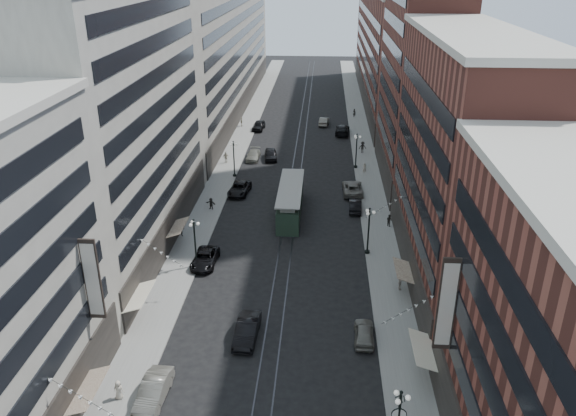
% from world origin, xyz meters
% --- Properties ---
extents(ground, '(220.00, 220.00, 0.00)m').
position_xyz_m(ground, '(0.00, 60.00, 0.00)').
color(ground, black).
rests_on(ground, ground).
extents(sidewalk_west, '(4.00, 180.00, 0.15)m').
position_xyz_m(sidewalk_west, '(-11.00, 70.00, 0.07)').
color(sidewalk_west, gray).
rests_on(sidewalk_west, ground).
extents(sidewalk_east, '(4.00, 180.00, 0.15)m').
position_xyz_m(sidewalk_east, '(11.00, 70.00, 0.07)').
color(sidewalk_east, gray).
rests_on(sidewalk_east, ground).
extents(rail_west, '(0.12, 180.00, 0.02)m').
position_xyz_m(rail_west, '(-0.70, 70.00, 0.01)').
color(rail_west, '#2D2D33').
rests_on(rail_west, ground).
extents(rail_east, '(0.12, 180.00, 0.02)m').
position_xyz_m(rail_east, '(0.70, 70.00, 0.01)').
color(rail_east, '#2D2D33').
rests_on(rail_east, ground).
extents(building_west_mid, '(8.00, 36.00, 28.00)m').
position_xyz_m(building_west_mid, '(-17.00, 33.00, 14.00)').
color(building_west_mid, '#AAA697').
rests_on(building_west_mid, ground).
extents(building_west_far, '(8.00, 90.00, 26.00)m').
position_xyz_m(building_west_far, '(-17.00, 96.00, 13.00)').
color(building_west_far, '#AAA697').
rests_on(building_west_far, ground).
extents(building_east_mid, '(8.00, 30.00, 24.00)m').
position_xyz_m(building_east_mid, '(17.00, 28.00, 12.00)').
color(building_east_mid, brown).
rests_on(building_east_mid, ground).
extents(building_east_tower, '(8.00, 26.00, 42.00)m').
position_xyz_m(building_east_tower, '(17.00, 56.00, 21.00)').
color(building_east_tower, brown).
rests_on(building_east_tower, ground).
extents(building_east_far, '(8.00, 72.00, 24.00)m').
position_xyz_m(building_east_far, '(17.00, 105.00, 12.00)').
color(building_east_far, brown).
rests_on(building_east_far, ground).
extents(lamppost_sw_far, '(1.03, 1.14, 5.52)m').
position_xyz_m(lamppost_sw_far, '(-9.20, 28.00, 3.10)').
color(lamppost_sw_far, black).
rests_on(lamppost_sw_far, sidewalk_west).
extents(lamppost_sw_mid, '(1.03, 1.14, 5.52)m').
position_xyz_m(lamppost_sw_mid, '(-9.20, 55.00, 3.10)').
color(lamppost_sw_mid, black).
rests_on(lamppost_sw_mid, sidewalk_west).
extents(lamppost_se_far, '(1.03, 1.14, 5.52)m').
position_xyz_m(lamppost_se_far, '(9.20, 32.00, 3.10)').
color(lamppost_se_far, black).
rests_on(lamppost_se_far, sidewalk_east).
extents(lamppost_se_mid, '(1.03, 1.14, 5.52)m').
position_xyz_m(lamppost_se_mid, '(9.20, 60.00, 3.10)').
color(lamppost_se_mid, black).
rests_on(lamppost_se_mid, sidewalk_east).
extents(streetcar, '(2.97, 13.42, 3.71)m').
position_xyz_m(streetcar, '(0.00, 42.31, 1.71)').
color(streetcar, '#233729').
rests_on(streetcar, ground).
extents(car_1, '(1.99, 5.12, 1.66)m').
position_xyz_m(car_1, '(-8.20, 8.24, 0.83)').
color(car_1, slate).
rests_on(car_1, ground).
extents(car_2, '(2.57, 5.32, 1.46)m').
position_xyz_m(car_2, '(-8.40, 28.55, 0.73)').
color(car_2, black).
rests_on(car_2, ground).
extents(car_4, '(1.89, 4.34, 1.46)m').
position_xyz_m(car_4, '(7.91, 16.51, 0.73)').
color(car_4, '#68665C').
rests_on(car_4, ground).
extents(car_5, '(2.02, 5.24, 1.70)m').
position_xyz_m(car_5, '(-2.20, 16.06, 0.85)').
color(car_5, black).
rests_on(car_5, ground).
extents(pedestrian_1, '(0.79, 0.47, 1.57)m').
position_xyz_m(pedestrian_1, '(-10.77, 8.09, 0.93)').
color(pedestrian_1, beige).
rests_on(pedestrian_1, sidewalk_west).
extents(pedestrian_2, '(0.95, 0.63, 1.81)m').
position_xyz_m(pedestrian_2, '(-12.50, 34.71, 1.06)').
color(pedestrian_2, black).
rests_on(pedestrian_2, sidewalk_west).
extents(pedestrian_4, '(0.45, 0.92, 1.54)m').
position_xyz_m(pedestrian_4, '(11.91, 24.59, 0.92)').
color(pedestrian_4, '#A99B8C').
rests_on(pedestrian_4, sidewalk_east).
extents(car_7, '(3.04, 5.73, 1.53)m').
position_xyz_m(car_7, '(-7.52, 48.57, 0.77)').
color(car_7, black).
rests_on(car_7, ground).
extents(car_8, '(2.13, 5.03, 1.45)m').
position_xyz_m(car_8, '(-7.35, 63.26, 0.72)').
color(car_8, gray).
rests_on(car_8, ground).
extents(car_9, '(2.41, 5.16, 1.71)m').
position_xyz_m(car_9, '(-8.40, 80.57, 0.85)').
color(car_9, black).
rests_on(car_9, ground).
extents(car_10, '(1.74, 4.54, 1.48)m').
position_xyz_m(car_10, '(8.40, 43.80, 0.74)').
color(car_10, black).
rests_on(car_10, ground).
extents(car_11, '(2.82, 5.90, 1.62)m').
position_xyz_m(car_11, '(8.29, 49.75, 0.81)').
color(car_11, slate).
rests_on(car_11, ground).
extents(car_12, '(2.98, 6.29, 1.77)m').
position_xyz_m(car_12, '(7.58, 78.70, 0.89)').
color(car_12, black).
rests_on(car_12, ground).
extents(car_13, '(2.53, 5.11, 1.67)m').
position_xyz_m(car_13, '(-4.50, 63.47, 0.84)').
color(car_13, black).
rests_on(car_13, ground).
extents(car_14, '(2.19, 4.88, 1.55)m').
position_xyz_m(car_14, '(4.13, 84.66, 0.78)').
color(car_14, slate).
rests_on(car_14, ground).
extents(pedestrian_5, '(1.49, 0.93, 1.56)m').
position_xyz_m(pedestrian_5, '(-10.44, 42.77, 0.93)').
color(pedestrian_5, black).
rests_on(pedestrian_5, sidewalk_west).
extents(pedestrian_6, '(1.18, 0.85, 1.84)m').
position_xyz_m(pedestrian_6, '(-11.47, 60.97, 1.07)').
color(pedestrian_6, '#C0B89F').
rests_on(pedestrian_6, sidewalk_west).
extents(pedestrian_7, '(0.75, 0.83, 1.51)m').
position_xyz_m(pedestrian_7, '(12.33, 39.18, 0.90)').
color(pedestrian_7, black).
rests_on(pedestrian_7, sidewalk_east).
extents(pedestrian_8, '(0.66, 0.50, 1.65)m').
position_xyz_m(pedestrian_8, '(10.41, 57.51, 0.97)').
color(pedestrian_8, '#AB9F8E').
rests_on(pedestrian_8, sidewalk_east).
extents(pedestrian_9, '(1.31, 0.67, 1.95)m').
position_xyz_m(pedestrian_9, '(10.69, 67.41, 1.12)').
color(pedestrian_9, black).
rests_on(pedestrian_9, sidewalk_east).
extents(pedestrian_extra_0, '(0.53, 1.06, 1.78)m').
position_xyz_m(pedestrian_extra_0, '(-11.96, 82.35, 1.04)').
color(pedestrian_extra_0, '#A5A088').
rests_on(pedestrian_extra_0, sidewalk_west).
extents(pedestrian_extra_1, '(0.76, 0.68, 1.74)m').
position_xyz_m(pedestrian_extra_1, '(10.33, 90.66, 1.02)').
color(pedestrian_extra_1, black).
rests_on(pedestrian_extra_1, sidewalk_east).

